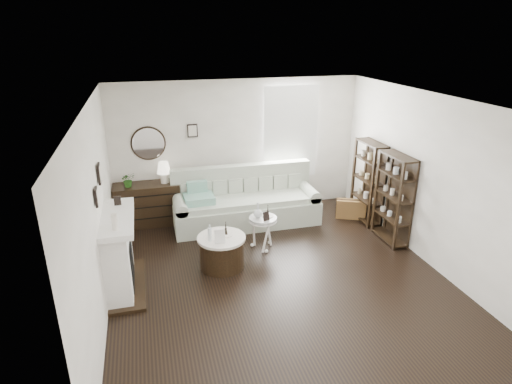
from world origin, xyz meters
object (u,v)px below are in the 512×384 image
object	(u,v)px
drum_table	(222,252)
dresser	(148,204)
sofa	(245,205)
pedestal_table	(263,220)

from	to	relation	value
drum_table	dresser	bearing A→B (deg)	118.99
sofa	dresser	size ratio (longest dim) A/B	2.27
drum_table	pedestal_table	bearing A→B (deg)	28.21
sofa	pedestal_table	world-z (taller)	sofa
sofa	drum_table	xyz separation A→B (m)	(-0.76, -1.58, -0.09)
dresser	drum_table	world-z (taller)	dresser
dresser	drum_table	size ratio (longest dim) A/B	1.61
sofa	dresser	bearing A→B (deg)	168.31
sofa	pedestal_table	size ratio (longest dim) A/B	4.79
sofa	drum_table	distance (m)	1.76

